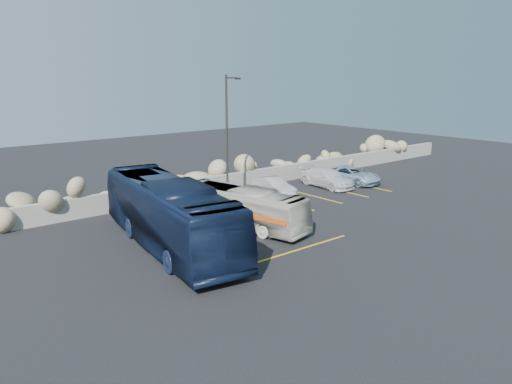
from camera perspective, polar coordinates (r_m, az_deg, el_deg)
ground at (r=23.69m, az=5.66°, el=-6.58°), size 90.00×90.00×0.00m
seawall at (r=32.70m, az=-9.40°, el=0.02°), size 60.00×0.40×1.20m
riprap_pile at (r=33.57m, az=-10.49°, el=1.55°), size 54.00×2.80×2.60m
parking_lines at (r=30.58m, az=4.39°, el=-1.92°), size 18.16×9.36×0.01m
lamppost at (r=31.37m, az=-3.27°, el=6.48°), size 1.14×0.18×8.00m
vintage_bus at (r=26.62m, az=-1.70°, el=-1.78°), size 3.48×8.11×2.20m
tour_coach at (r=23.84m, az=-9.88°, el=-2.45°), size 4.54×12.03×3.27m
car_a at (r=31.37m, az=-2.82°, el=-0.15°), size 1.96×4.34×1.45m
car_b at (r=33.64m, az=2.04°, el=0.59°), size 1.66×3.83×1.23m
car_c at (r=36.64m, az=8.07°, el=1.61°), size 2.15×4.67×1.32m
car_d at (r=38.19m, az=10.87°, el=1.94°), size 2.38×4.67×1.26m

